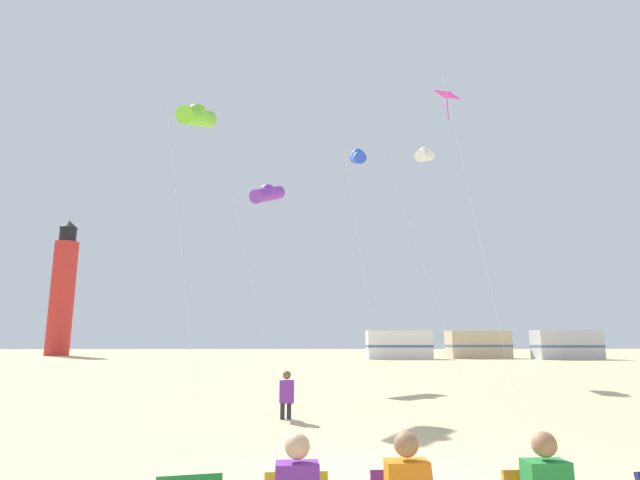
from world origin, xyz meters
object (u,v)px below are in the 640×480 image
Objects in this scene: rv_van_white at (399,345)px; kite_tube_violet at (268,194)px; kite_diamond_magenta at (450,107)px; rv_van_tan at (478,345)px; kite_flyer_standing at (286,394)px; kite_tube_blue at (358,157)px; lighthouse_distant at (63,291)px; kite_tube_white at (425,155)px; rv_van_silver at (567,345)px; kite_tube_lime at (197,116)px.

kite_tube_violet is at bearing -112.62° from rv_van_white.
kite_diamond_magenta is 36.32m from rv_van_tan.
kite_tube_violet is at bearing -87.74° from kite_flyer_standing.
kite_tube_violet is (-1.35, 12.28, 8.53)m from kite_flyer_standing.
lighthouse_distant is (-32.67, 36.14, -4.60)m from kite_tube_blue.
kite_diamond_magenta is 0.77× the size of lighthouse_distant.
kite_tube_blue is 8.17m from kite_diamond_magenta.
kite_tube_white is at bearing -43.88° from lighthouse_distant.
kite_tube_white is at bearing 9.72° from kite_tube_blue.
kite_tube_violet is at bearing -155.62° from kite_tube_white.
kite_tube_violet is at bearing -129.56° from rv_van_tan.
kite_tube_blue is 33.59m from rv_van_silver.
kite_diamond_magenta is 36.94m from rv_van_silver.
kite_flyer_standing is at bearing -103.13° from kite_tube_blue.
rv_van_white is (11.67, 26.89, -7.75)m from kite_tube_violet.
kite_diamond_magenta is 1.98× the size of rv_van_silver.
kite_diamond_magenta reaches higher than kite_flyer_standing.
kite_diamond_magenta is at bearing -66.53° from kite_tube_blue.
kite_tube_blue is at bearing 113.47° from kite_diamond_magenta.
kite_tube_violet is at bearing -55.07° from lighthouse_distant.
rv_van_white is (39.32, -12.70, -6.45)m from lighthouse_distant.
kite_tube_lime is at bearing -63.56° from kite_flyer_standing.
kite_tube_blue is 26.75m from rv_van_white.
lighthouse_distant reaches higher than kite_diamond_magenta.
kite_diamond_magenta reaches higher than rv_van_white.
kite_diamond_magenta reaches higher than kite_tube_lime.
rv_van_tan is at bearing -12.99° from lighthouse_distant.
lighthouse_distant is (-36.84, 35.43, -5.07)m from kite_tube_white.
rv_van_silver is (30.49, 31.07, -9.24)m from kite_tube_lime.
kite_diamond_magenta is at bearing 9.13° from kite_tube_lime.
rv_van_white is (6.65, 23.44, -11.05)m from kite_tube_blue.
kite_tube_blue is at bearing -107.13° from kite_flyer_standing.
rv_van_white is at bearing -108.75° from kite_flyer_standing.
kite_tube_white reaches higher than kite_flyer_standing.
kite_tube_lime is 36.77m from rv_van_white.
kite_tube_white is (9.19, 4.16, 3.77)m from kite_tube_violet.
kite_flyer_standing is 0.09× the size of kite_tube_blue.
lighthouse_distant is at bearing 162.93° from rv_van_white.
rv_van_silver is (22.99, 21.86, -11.05)m from kite_tube_blue.
kite_tube_blue is 1.16× the size of kite_tube_lime.
lighthouse_distant is 57.82m from rv_van_silver.
rv_van_silver is at bearing 56.08° from kite_diamond_magenta.
kite_tube_blue is (-4.17, -0.71, -0.47)m from kite_tube_white.
rv_van_silver is (19.74, 29.34, -10.67)m from kite_diamond_magenta.
rv_van_white is (2.47, 22.72, -11.52)m from kite_tube_white.
kite_tube_lime is at bearing -60.98° from lighthouse_distant.
kite_flyer_standing is 59.87m from lighthouse_distant.
rv_van_silver is at bearing 43.56° from kite_tube_blue.
lighthouse_distant is at bearing -64.79° from kite_flyer_standing.
kite_tube_blue is at bearing 50.84° from kite_tube_lime.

